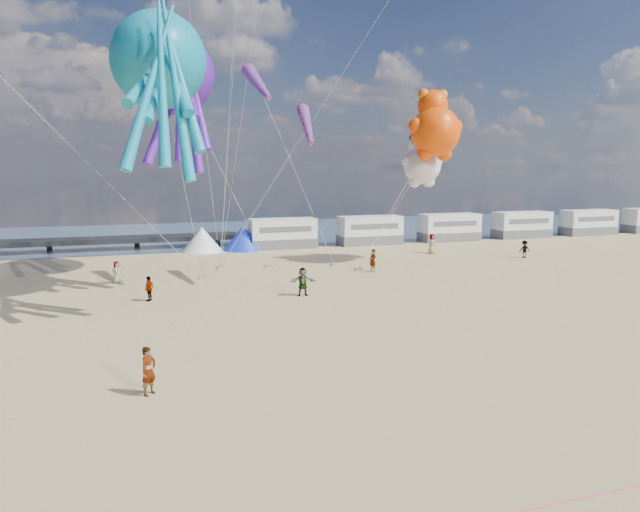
% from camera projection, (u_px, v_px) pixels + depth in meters
% --- Properties ---
extents(ground, '(120.00, 120.00, 0.00)m').
position_uv_depth(ground, '(407.00, 425.00, 18.04)').
color(ground, tan).
rests_on(ground, ground).
extents(water, '(120.00, 120.00, 0.00)m').
position_uv_depth(water, '(205.00, 234.00, 69.77)').
color(water, '#39536D').
rests_on(water, ground).
extents(motorhome_0, '(6.60, 2.50, 3.00)m').
position_uv_depth(motorhome_0, '(283.00, 233.00, 57.24)').
color(motorhome_0, silver).
rests_on(motorhome_0, ground).
extents(motorhome_1, '(6.60, 2.50, 3.00)m').
position_uv_depth(motorhome_1, '(370.00, 230.00, 60.12)').
color(motorhome_1, silver).
rests_on(motorhome_1, ground).
extents(motorhome_2, '(6.60, 2.50, 3.00)m').
position_uv_depth(motorhome_2, '(449.00, 227.00, 62.99)').
color(motorhome_2, silver).
rests_on(motorhome_2, ground).
extents(motorhome_3, '(6.60, 2.50, 3.00)m').
position_uv_depth(motorhome_3, '(522.00, 225.00, 65.86)').
color(motorhome_3, silver).
rests_on(motorhome_3, ground).
extents(motorhome_4, '(6.60, 2.50, 3.00)m').
position_uv_depth(motorhome_4, '(588.00, 222.00, 68.74)').
color(motorhome_4, silver).
rests_on(motorhome_4, ground).
extents(tent_white, '(4.00, 4.00, 2.40)m').
position_uv_depth(tent_white, '(202.00, 239.00, 54.87)').
color(tent_white, white).
rests_on(tent_white, ground).
extents(tent_blue, '(4.00, 4.00, 2.40)m').
position_uv_depth(tent_blue, '(243.00, 238.00, 56.08)').
color(tent_blue, '#1933CC').
rests_on(tent_blue, ground).
extents(standing_person, '(0.76, 0.76, 1.78)m').
position_uv_depth(standing_person, '(149.00, 371.00, 20.31)').
color(standing_person, tan).
rests_on(standing_person, ground).
extents(beachgoer_0, '(0.80, 0.68, 1.88)m').
position_uv_depth(beachgoer_0, '(432.00, 244.00, 53.77)').
color(beachgoer_0, '#7F6659').
rests_on(beachgoer_0, ground).
extents(beachgoer_2, '(0.84, 0.70, 1.57)m').
position_uv_depth(beachgoer_2, '(524.00, 249.00, 51.22)').
color(beachgoer_2, '#7F6659').
rests_on(beachgoer_2, ground).
extents(beachgoer_3, '(1.02, 1.15, 1.54)m').
position_uv_depth(beachgoer_3, '(149.00, 289.00, 34.66)').
color(beachgoer_3, '#7F6659').
rests_on(beachgoer_3, ground).
extents(beachgoer_4, '(1.10, 0.56, 1.80)m').
position_uv_depth(beachgoer_4, '(303.00, 282.00, 36.08)').
color(beachgoer_4, '#7F6659').
rests_on(beachgoer_4, ground).
extents(beachgoer_5, '(1.09, 1.72, 1.77)m').
position_uv_depth(beachgoer_5, '(373.00, 260.00, 44.49)').
color(beachgoer_5, '#7F6659').
rests_on(beachgoer_5, ground).
extents(beachgoer_6, '(0.67, 0.56, 1.57)m').
position_uv_depth(beachgoer_6, '(117.00, 272.00, 40.01)').
color(beachgoer_6, '#7F6659').
rests_on(beachgoer_6, ground).
extents(sandbag_a, '(0.50, 0.35, 0.22)m').
position_uv_depth(sandbag_a, '(203.00, 277.00, 41.72)').
color(sandbag_a, gray).
rests_on(sandbag_a, ground).
extents(sandbag_b, '(0.50, 0.35, 0.22)m').
position_uv_depth(sandbag_b, '(268.00, 266.00, 46.32)').
color(sandbag_b, gray).
rests_on(sandbag_b, ground).
extents(sandbag_c, '(0.50, 0.35, 0.22)m').
position_uv_depth(sandbag_c, '(359.00, 269.00, 44.97)').
color(sandbag_c, gray).
rests_on(sandbag_c, ground).
extents(sandbag_d, '(0.50, 0.35, 0.22)m').
position_uv_depth(sandbag_d, '(334.00, 264.00, 47.41)').
color(sandbag_d, gray).
rests_on(sandbag_d, ground).
extents(sandbag_e, '(0.50, 0.35, 0.22)m').
position_uv_depth(sandbag_e, '(220.00, 267.00, 45.91)').
color(sandbag_e, gray).
rests_on(sandbag_e, ground).
extents(kite_octopus_teal, '(5.14, 10.92, 12.22)m').
position_uv_depth(kite_octopus_teal, '(159.00, 61.00, 33.88)').
color(kite_octopus_teal, '#0E84A4').
extents(kite_octopus_purple, '(6.99, 11.51, 12.26)m').
position_uv_depth(kite_octopus_purple, '(175.00, 75.00, 41.04)').
color(kite_octopus_purple, '#4F159C').
extents(kite_panda, '(4.39, 4.20, 5.46)m').
position_uv_depth(kite_panda, '(422.00, 165.00, 48.72)').
color(kite_panda, silver).
extents(kite_teddy_orange, '(6.12, 5.94, 6.87)m').
position_uv_depth(kite_teddy_orange, '(435.00, 132.00, 45.96)').
color(kite_teddy_orange, '#FF4704').
extents(windsock_mid, '(1.28, 5.74, 5.70)m').
position_uv_depth(windsock_mid, '(258.00, 84.00, 36.73)').
color(windsock_mid, red).
extents(windsock_right, '(1.82, 5.52, 5.44)m').
position_uv_depth(windsock_right, '(307.00, 126.00, 37.97)').
color(windsock_right, red).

